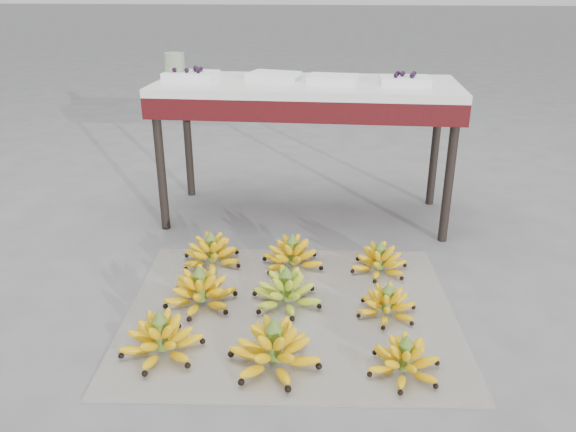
# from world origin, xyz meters

# --- Properties ---
(ground) EXTENTS (60.00, 60.00, 0.00)m
(ground) POSITION_xyz_m (0.00, 0.00, 0.00)
(ground) COLOR #5B5C5E
(ground) RESTS_ON ground
(newspaper_mat) EXTENTS (1.33, 1.15, 0.01)m
(newspaper_mat) POSITION_xyz_m (0.08, 0.04, 0.00)
(newspaper_mat) COLOR beige
(newspaper_mat) RESTS_ON ground
(bunch_front_left) EXTENTS (0.31, 0.31, 0.17)m
(bunch_front_left) POSITION_xyz_m (-0.33, -0.27, 0.06)
(bunch_front_left) COLOR #FFCF00
(bunch_front_left) RESTS_ON newspaper_mat
(bunch_front_center) EXTENTS (0.37, 0.37, 0.19)m
(bunch_front_center) POSITION_xyz_m (0.06, -0.30, 0.07)
(bunch_front_center) COLOR #FFCF00
(bunch_front_center) RESTS_ON newspaper_mat
(bunch_front_right) EXTENTS (0.31, 0.31, 0.15)m
(bunch_front_right) POSITION_xyz_m (0.48, -0.29, 0.06)
(bunch_front_right) COLOR #FFCF00
(bunch_front_right) RESTS_ON newspaper_mat
(bunch_mid_left) EXTENTS (0.35, 0.35, 0.17)m
(bunch_mid_left) POSITION_xyz_m (-0.27, 0.05, 0.06)
(bunch_mid_left) COLOR #FFCF00
(bunch_mid_left) RESTS_ON newspaper_mat
(bunch_mid_center) EXTENTS (0.34, 0.34, 0.17)m
(bunch_mid_center) POSITION_xyz_m (0.06, 0.09, 0.06)
(bunch_mid_center) COLOR #80AE25
(bunch_mid_center) RESTS_ON newspaper_mat
(bunch_mid_right) EXTENTS (0.24, 0.24, 0.14)m
(bunch_mid_right) POSITION_xyz_m (0.44, 0.05, 0.05)
(bunch_mid_right) COLOR #FFCF00
(bunch_mid_right) RESTS_ON newspaper_mat
(bunch_back_left) EXTENTS (0.35, 0.35, 0.16)m
(bunch_back_left) POSITION_xyz_m (-0.31, 0.38, 0.06)
(bunch_back_left) COLOR #FFCF00
(bunch_back_left) RESTS_ON newspaper_mat
(bunch_back_center) EXTENTS (0.34, 0.34, 0.17)m
(bunch_back_center) POSITION_xyz_m (0.05, 0.39, 0.06)
(bunch_back_center) COLOR #FFCF00
(bunch_back_center) RESTS_ON newspaper_mat
(bunch_back_right) EXTENTS (0.27, 0.27, 0.15)m
(bunch_back_right) POSITION_xyz_m (0.43, 0.39, 0.06)
(bunch_back_right) COLOR #FFCF00
(bunch_back_right) RESTS_ON newspaper_mat
(vendor_table) EXTENTS (1.49, 0.60, 0.72)m
(vendor_table) POSITION_xyz_m (0.06, 1.01, 0.64)
(vendor_table) COLOR black
(vendor_table) RESTS_ON ground
(tray_far_left) EXTENTS (0.27, 0.20, 0.06)m
(tray_far_left) POSITION_xyz_m (-0.52, 1.01, 0.74)
(tray_far_left) COLOR silver
(tray_far_left) RESTS_ON vendor_table
(tray_left) EXTENTS (0.28, 0.23, 0.04)m
(tray_left) POSITION_xyz_m (-0.11, 1.04, 0.74)
(tray_left) COLOR silver
(tray_left) RESTS_ON vendor_table
(tray_right) EXTENTS (0.25, 0.19, 0.04)m
(tray_right) POSITION_xyz_m (0.19, 0.99, 0.74)
(tray_right) COLOR silver
(tray_right) RESTS_ON vendor_table
(tray_far_right) EXTENTS (0.24, 0.18, 0.06)m
(tray_far_right) POSITION_xyz_m (0.53, 0.98, 0.74)
(tray_far_right) COLOR silver
(tray_far_right) RESTS_ON vendor_table
(glass_jar) EXTENTS (0.13, 0.13, 0.13)m
(glass_jar) POSITION_xyz_m (-0.61, 1.02, 0.78)
(glass_jar) COLOR beige
(glass_jar) RESTS_ON vendor_table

